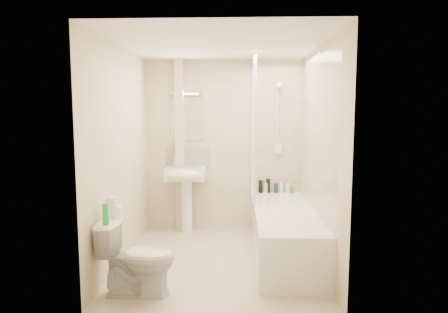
{
  "coord_description": "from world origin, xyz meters",
  "views": [
    {
      "loc": [
        0.22,
        -4.37,
        1.7
      ],
      "look_at": [
        0.04,
        0.2,
        1.17
      ],
      "focal_mm": 32.0,
      "sensor_mm": 36.0,
      "label": 1
    }
  ],
  "objects": [
    {
      "name": "bottle_green",
      "position": [
        0.94,
        1.16,
        0.59
      ],
      "size": [
        0.07,
        0.07,
        0.08
      ],
      "primitive_type": "cylinder",
      "color": "green",
      "rests_on": "bathtub"
    },
    {
      "name": "bottle_white_a",
      "position": [
        0.59,
        1.16,
        0.62
      ],
      "size": [
        0.06,
        0.06,
        0.14
      ],
      "primitive_type": "cylinder",
      "color": "silver",
      "rests_on": "bathtub"
    },
    {
      "name": "bottle_cream",
      "position": [
        0.81,
        1.16,
        0.63
      ],
      "size": [
        0.05,
        0.05,
        0.15
      ],
      "primitive_type": "cylinder",
      "color": "#F5E2BD",
      "rests_on": "bathtub"
    },
    {
      "name": "toilet",
      "position": [
        -0.72,
        -0.85,
        0.35
      ],
      "size": [
        0.42,
        0.7,
        0.7
      ],
      "primitive_type": "imported",
      "rotation": [
        0.0,
        0.0,
        1.55
      ],
      "color": "white",
      "rests_on": "ground"
    },
    {
      "name": "wall_back",
      "position": [
        0.0,
        1.25,
        1.2
      ],
      "size": [
        2.2,
        0.02,
        2.4
      ],
      "primitive_type": "cube",
      "color": "beige",
      "rests_on": "ground"
    },
    {
      "name": "shower_fixture",
      "position": [
        0.75,
        1.19,
        1.55
      ],
      "size": [
        0.1,
        0.16,
        0.99
      ],
      "color": "white",
      "rests_on": "wall_back"
    },
    {
      "name": "splashback",
      "position": [
        -0.52,
        1.24,
        1.03
      ],
      "size": [
        0.6,
        0.02,
        0.3
      ],
      "primitive_type": "cube",
      "color": "beige",
      "rests_on": "wall_back"
    },
    {
      "name": "wall_left",
      "position": [
        -1.1,
        0.0,
        1.2
      ],
      "size": [
        0.02,
        2.5,
        2.4
      ],
      "primitive_type": "cube",
      "color": "beige",
      "rests_on": "ground"
    },
    {
      "name": "ceiling",
      "position": [
        0.0,
        0.0,
        2.4
      ],
      "size": [
        2.2,
        2.5,
        0.02
      ],
      "primitive_type": "cube",
      "color": "white",
      "rests_on": "wall_back"
    },
    {
      "name": "tile_back",
      "position": [
        0.75,
        1.24,
        1.42
      ],
      "size": [
        0.7,
        0.01,
        1.75
      ],
      "primitive_type": "cube",
      "color": "beige",
      "rests_on": "wall_back"
    },
    {
      "name": "bottle_black_a",
      "position": [
        0.52,
        1.16,
        0.64
      ],
      "size": [
        0.06,
        0.06,
        0.18
      ],
      "primitive_type": "cylinder",
      "color": "black",
      "rests_on": "bathtub"
    },
    {
      "name": "strip_light",
      "position": [
        -0.52,
        1.22,
        1.95
      ],
      "size": [
        0.42,
        0.07,
        0.07
      ],
      "primitive_type": "cube",
      "color": "silver",
      "rests_on": "wall_back"
    },
    {
      "name": "bottle_blue",
      "position": [
        0.73,
        1.16,
        0.62
      ],
      "size": [
        0.05,
        0.05,
        0.13
      ],
      "primitive_type": "cylinder",
      "color": "navy",
      "rests_on": "bathtub"
    },
    {
      "name": "toilet_roll_upper",
      "position": [
        -0.97,
        -0.77,
        0.85
      ],
      "size": [
        0.1,
        0.1,
        0.1
      ],
      "primitive_type": "cylinder",
      "color": "white",
      "rests_on": "toilet_roll_lower"
    },
    {
      "name": "toilet_roll_lower",
      "position": [
        -0.94,
        -0.75,
        0.75
      ],
      "size": [
        0.11,
        0.11,
        0.11
      ],
      "primitive_type": "cylinder",
      "color": "white",
      "rests_on": "toilet"
    },
    {
      "name": "wall_right",
      "position": [
        1.1,
        0.0,
        1.2
      ],
      "size": [
        0.02,
        2.5,
        2.4
      ],
      "primitive_type": "cube",
      "color": "beige",
      "rests_on": "ground"
    },
    {
      "name": "pipe_boxing",
      "position": [
        -0.62,
        1.19,
        1.2
      ],
      "size": [
        0.12,
        0.12,
        2.4
      ],
      "primitive_type": "cube",
      "color": "beige",
      "rests_on": "ground"
    },
    {
      "name": "bathtub",
      "position": [
        0.75,
        0.2,
        0.29
      ],
      "size": [
        0.7,
        2.1,
        0.55
      ],
      "color": "white",
      "rests_on": "ground"
    },
    {
      "name": "floor",
      "position": [
        0.0,
        0.0,
        0.0
      ],
      "size": [
        2.5,
        2.5,
        0.0
      ],
      "primitive_type": "plane",
      "color": "beige",
      "rests_on": "ground"
    },
    {
      "name": "mirror",
      "position": [
        -0.52,
        1.24,
        1.58
      ],
      "size": [
        0.46,
        0.01,
        0.6
      ],
      "primitive_type": "cube",
      "color": "white",
      "rests_on": "wall_back"
    },
    {
      "name": "pedestal_sink",
      "position": [
        -0.52,
        1.01,
        0.74
      ],
      "size": [
        0.54,
        0.49,
        1.05
      ],
      "color": "white",
      "rests_on": "ground"
    },
    {
      "name": "tile_right",
      "position": [
        1.09,
        0.2,
        1.42
      ],
      "size": [
        0.01,
        2.1,
        1.75
      ],
      "primitive_type": "cube",
      "color": "beige",
      "rests_on": "wall_right"
    },
    {
      "name": "green_bottle",
      "position": [
        -0.96,
        -0.98,
        0.79
      ],
      "size": [
        0.06,
        0.06,
        0.19
      ],
      "primitive_type": "cylinder",
      "color": "green",
      "rests_on": "toilet"
    },
    {
      "name": "bottle_white_b",
      "position": [
        0.9,
        1.16,
        0.62
      ],
      "size": [
        0.06,
        0.06,
        0.14
      ],
      "primitive_type": "cylinder",
      "color": "white",
      "rests_on": "bathtub"
    },
    {
      "name": "bottle_black_b",
      "position": [
        0.62,
        1.16,
        0.65
      ],
      "size": [
        0.05,
        0.05,
        0.2
      ],
      "primitive_type": "cylinder",
      "color": "black",
      "rests_on": "bathtub"
    },
    {
      "name": "shower_screen",
      "position": [
        0.4,
        0.8,
        1.45
      ],
      "size": [
        0.04,
        0.92,
        1.8
      ],
      "color": "white",
      "rests_on": "bathtub"
    }
  ]
}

